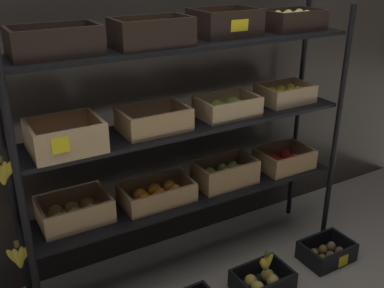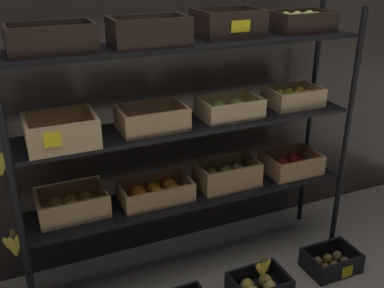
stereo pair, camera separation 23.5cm
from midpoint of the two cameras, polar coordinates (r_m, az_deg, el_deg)
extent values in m
plane|color=gray|center=(2.76, -2.53, -15.24)|extent=(10.00, 10.00, 0.00)
cube|color=#2D2823|center=(2.54, -6.93, 11.72)|extent=(4.18, 0.12, 2.43)
cylinder|color=black|center=(2.02, -23.75, -8.20)|extent=(0.03, 0.03, 1.46)
cylinder|color=black|center=(2.75, 15.57, 1.33)|extent=(0.03, 0.03, 1.46)
cylinder|color=black|center=(2.32, -24.88, -4.30)|extent=(0.03, 0.03, 1.46)
cylinder|color=black|center=(2.97, 11.09, 3.44)|extent=(0.03, 0.03, 1.46)
cube|color=black|center=(2.49, -2.72, -6.38)|extent=(1.75, 0.30, 0.02)
cube|color=black|center=(2.31, -2.92, 2.52)|extent=(1.75, 0.30, 0.02)
cube|color=black|center=(2.20, -3.14, 12.61)|extent=(1.75, 0.30, 0.02)
cube|color=tan|center=(2.34, -17.41, -9.10)|extent=(0.34, 0.25, 0.01)
cube|color=tan|center=(2.22, -16.88, -9.21)|extent=(0.34, 0.02, 0.11)
cube|color=tan|center=(2.41, -18.24, -6.56)|extent=(0.34, 0.02, 0.11)
cube|color=tan|center=(2.30, -21.53, -8.70)|extent=(0.02, 0.21, 0.11)
cube|color=tan|center=(2.34, -13.74, -6.94)|extent=(0.02, 0.21, 0.11)
sphere|color=#DFBE4C|center=(2.28, -19.21, -9.11)|extent=(0.07, 0.07, 0.07)
sphere|color=gold|center=(2.30, -17.45, -8.60)|extent=(0.07, 0.07, 0.07)
sphere|color=#E3C053|center=(2.30, -15.45, -8.24)|extent=(0.07, 0.07, 0.07)
sphere|color=#E3BF55|center=(2.34, -19.68, -8.23)|extent=(0.07, 0.07, 0.07)
sphere|color=gold|center=(2.35, -17.80, -7.88)|extent=(0.07, 0.07, 0.07)
sphere|color=gold|center=(2.36, -15.94, -7.43)|extent=(0.07, 0.07, 0.07)
cube|color=#A87F51|center=(2.41, -7.27, -7.15)|extent=(0.38, 0.22, 0.01)
cube|color=#A87F51|center=(2.30, -6.33, -7.16)|extent=(0.38, 0.02, 0.09)
cube|color=#A87F51|center=(2.47, -8.26, -5.06)|extent=(0.38, 0.02, 0.09)
cube|color=#A87F51|center=(2.33, -11.43, -7.09)|extent=(0.02, 0.19, 0.09)
cube|color=#A87F51|center=(2.45, -3.44, -5.07)|extent=(0.02, 0.19, 0.09)
sphere|color=orange|center=(2.34, -8.94, -7.09)|extent=(0.07, 0.07, 0.07)
sphere|color=orange|center=(2.37, -7.04, -6.49)|extent=(0.07, 0.07, 0.07)
sphere|color=orange|center=(2.40, -5.04, -6.00)|extent=(0.07, 0.07, 0.07)
sphere|color=orange|center=(2.38, -9.43, -6.49)|extent=(0.07, 0.07, 0.07)
sphere|color=orange|center=(2.42, -7.56, -5.91)|extent=(0.07, 0.07, 0.07)
sphere|color=orange|center=(2.44, -5.64, -5.46)|extent=(0.07, 0.07, 0.07)
cube|color=#A87F51|center=(2.57, 1.55, -4.84)|extent=(0.34, 0.21, 0.01)
cube|color=#A87F51|center=(2.47, 2.74, -4.35)|extent=(0.34, 0.02, 0.12)
cube|color=#A87F51|center=(2.62, 0.47, -2.66)|extent=(0.34, 0.02, 0.12)
cube|color=#A87F51|center=(2.47, -1.69, -4.34)|extent=(0.02, 0.18, 0.12)
cube|color=#A87F51|center=(2.62, 4.63, -2.67)|extent=(0.02, 0.18, 0.12)
ellipsoid|color=#A9BF4F|center=(2.49, 0.26, -4.51)|extent=(0.07, 0.07, 0.09)
ellipsoid|color=#B4B555|center=(2.53, 1.96, -4.04)|extent=(0.07, 0.07, 0.09)
ellipsoid|color=#BEC057|center=(2.57, 3.51, -3.62)|extent=(0.07, 0.07, 0.09)
ellipsoid|color=#BEB555|center=(2.53, -0.36, -4.02)|extent=(0.07, 0.07, 0.09)
ellipsoid|color=#A6B851|center=(2.58, 1.28, -3.52)|extent=(0.07, 0.07, 0.09)
ellipsoid|color=#ABBE5D|center=(2.61, 2.66, -3.15)|extent=(0.07, 0.07, 0.09)
cube|color=#A87F51|center=(2.79, 9.16, -2.81)|extent=(0.32, 0.24, 0.01)
cube|color=#A87F51|center=(2.69, 10.71, -2.58)|extent=(0.32, 0.02, 0.11)
cube|color=#A87F51|center=(2.84, 7.84, -0.90)|extent=(0.32, 0.02, 0.11)
cube|color=#A87F51|center=(2.68, 6.71, -2.41)|extent=(0.02, 0.21, 0.11)
cube|color=#A87F51|center=(2.86, 11.60, -1.06)|extent=(0.02, 0.21, 0.11)
sphere|color=red|center=(2.72, 8.70, -2.51)|extent=(0.07, 0.07, 0.07)
sphere|color=red|center=(2.78, 10.43, -2.03)|extent=(0.07, 0.07, 0.07)
sphere|color=red|center=(2.76, 7.86, -2.03)|extent=(0.07, 0.07, 0.07)
sphere|color=red|center=(2.83, 9.51, -1.52)|extent=(0.07, 0.07, 0.07)
cube|color=tan|center=(2.09, -18.76, -0.60)|extent=(0.31, 0.26, 0.01)
cube|color=tan|center=(1.95, -18.25, -0.03)|extent=(0.31, 0.02, 0.12)
cube|color=tan|center=(2.17, -19.67, 2.15)|extent=(0.31, 0.02, 0.12)
cube|color=tan|center=(2.05, -23.00, 0.31)|extent=(0.02, 0.22, 0.12)
cube|color=tan|center=(2.09, -15.09, 1.90)|extent=(0.02, 0.22, 0.12)
sphere|color=orange|center=(2.02, -20.65, -0.52)|extent=(0.06, 0.06, 0.06)
sphere|color=orange|center=(2.04, -18.72, -0.12)|extent=(0.06, 0.06, 0.06)
sphere|color=orange|center=(2.05, -16.57, 0.35)|extent=(0.06, 0.06, 0.06)
sphere|color=orange|center=(2.10, -21.04, 0.28)|extent=(0.06, 0.06, 0.06)
sphere|color=orange|center=(2.11, -19.22, 0.68)|extent=(0.06, 0.06, 0.06)
sphere|color=#FA6608|center=(2.13, -17.29, 1.08)|extent=(0.06, 0.06, 0.06)
cube|color=yellow|center=(1.93, -19.74, -0.17)|extent=(0.07, 0.01, 0.07)
cube|color=tan|center=(2.22, -7.85, 1.89)|extent=(0.33, 0.22, 0.01)
cube|color=tan|center=(2.11, -6.85, 2.43)|extent=(0.33, 0.02, 0.10)
cube|color=tan|center=(2.29, -8.92, 4.01)|extent=(0.33, 0.02, 0.10)
cube|color=tan|center=(2.15, -11.78, 2.50)|extent=(0.02, 0.19, 0.10)
cube|color=tan|center=(2.26, -4.26, 3.95)|extent=(0.02, 0.19, 0.10)
sphere|color=#59254E|center=(2.15, -9.86, 1.86)|extent=(0.05, 0.05, 0.05)
sphere|color=#66285B|center=(2.17, -8.34, 2.19)|extent=(0.05, 0.05, 0.05)
sphere|color=#6C2453|center=(2.19, -6.83, 2.45)|extent=(0.05, 0.05, 0.05)
sphere|color=#621953|center=(2.21, -5.26, 2.80)|extent=(0.05, 0.05, 0.05)
sphere|color=#6D2E4C|center=(2.21, -10.45, 2.48)|extent=(0.05, 0.05, 0.05)
sphere|color=#692E52|center=(2.23, -9.02, 2.75)|extent=(0.05, 0.05, 0.05)
sphere|color=#65305B|center=(2.25, -7.45, 3.06)|extent=(0.05, 0.05, 0.05)
sphere|color=#622752|center=(2.27, -6.10, 3.30)|extent=(0.05, 0.05, 0.05)
cube|color=tan|center=(2.40, 1.68, 3.77)|extent=(0.32, 0.21, 0.01)
cube|color=tan|center=(2.30, 2.98, 4.26)|extent=(0.32, 0.02, 0.09)
cube|color=tan|center=(2.46, 0.49, 5.56)|extent=(0.32, 0.02, 0.09)
cube|color=tan|center=(2.31, -1.52, 4.34)|extent=(0.02, 0.18, 0.09)
cube|color=tan|center=(2.46, 4.72, 5.47)|extent=(0.02, 0.18, 0.09)
sphere|color=#86BA32|center=(2.34, 0.95, 4.37)|extent=(0.07, 0.07, 0.07)
sphere|color=#8BB23B|center=(2.39, 3.14, 4.75)|extent=(0.07, 0.07, 0.07)
sphere|color=#97C446|center=(2.38, 0.34, 4.71)|extent=(0.07, 0.07, 0.07)
sphere|color=#94B636|center=(2.43, 2.42, 5.09)|extent=(0.07, 0.07, 0.07)
cube|color=tan|center=(2.66, 9.16, 5.42)|extent=(0.30, 0.22, 0.01)
cube|color=tan|center=(2.57, 10.65, 5.90)|extent=(0.30, 0.02, 0.09)
cube|color=tan|center=(2.72, 7.90, 7.05)|extent=(0.30, 0.02, 0.09)
cube|color=tan|center=(2.56, 6.72, 6.07)|extent=(0.02, 0.19, 0.09)
cube|color=tan|center=(2.73, 11.59, 6.87)|extent=(0.02, 0.19, 0.09)
ellipsoid|color=yellow|center=(2.58, 8.47, 5.96)|extent=(0.06, 0.06, 0.08)
ellipsoid|color=yellow|center=(2.62, 9.71, 6.15)|extent=(0.06, 0.06, 0.08)
ellipsoid|color=yellow|center=(2.66, 10.81, 6.36)|extent=(0.06, 0.06, 0.08)
ellipsoid|color=yellow|center=(2.62, 7.59, 6.33)|extent=(0.06, 0.06, 0.08)
ellipsoid|color=yellow|center=(2.67, 8.72, 6.54)|extent=(0.06, 0.06, 0.08)
ellipsoid|color=yellow|center=(2.71, 9.94, 6.73)|extent=(0.06, 0.06, 0.08)
cube|color=black|center=(2.00, -20.23, 10.61)|extent=(0.37, 0.21, 0.01)
cube|color=black|center=(1.89, -19.91, 11.92)|extent=(0.37, 0.02, 0.11)
cube|color=black|center=(2.08, -21.00, 12.71)|extent=(0.37, 0.02, 0.11)
cube|color=black|center=(1.96, -25.55, 11.44)|extent=(0.02, 0.18, 0.11)
cube|color=black|center=(2.02, -15.52, 13.11)|extent=(0.02, 0.18, 0.11)
ellipsoid|color=brown|center=(1.94, -23.31, 11.04)|extent=(0.05, 0.05, 0.07)
ellipsoid|color=brown|center=(1.95, -21.35, 11.41)|extent=(0.05, 0.05, 0.07)
ellipsoid|color=brown|center=(1.96, -19.08, 11.77)|extent=(0.05, 0.05, 0.07)
ellipsoid|color=brown|center=(1.98, -17.30, 12.07)|extent=(0.05, 0.05, 0.07)
ellipsoid|color=brown|center=(2.00, -23.50, 11.34)|extent=(0.05, 0.05, 0.07)
ellipsoid|color=brown|center=(2.01, -21.51, 11.70)|extent=(0.05, 0.05, 0.07)
ellipsoid|color=brown|center=(2.03, -19.52, 12.04)|extent=(0.05, 0.05, 0.07)
ellipsoid|color=brown|center=(2.03, -17.70, 12.31)|extent=(0.05, 0.05, 0.07)
cube|color=black|center=(2.08, -8.40, 12.25)|extent=(0.35, 0.20, 0.01)
cube|color=black|center=(1.99, -7.48, 13.68)|extent=(0.35, 0.02, 0.12)
cube|color=black|center=(2.15, -9.46, 14.32)|extent=(0.35, 0.02, 0.12)
cube|color=black|center=(2.01, -13.05, 13.43)|extent=(0.02, 0.17, 0.12)
cube|color=black|center=(2.14, -4.21, 14.49)|extent=(0.02, 0.17, 0.12)
sphere|color=gold|center=(2.02, -10.46, 13.02)|extent=(0.07, 0.07, 0.07)
sphere|color=gold|center=(2.06, -8.16, 13.32)|extent=(0.07, 0.07, 0.07)
sphere|color=gold|center=(2.08, -6.06, 13.55)|extent=(0.07, 0.07, 0.07)
sphere|color=gold|center=(2.07, -10.85, 13.21)|extent=(0.07, 0.07, 0.07)
sphere|color=gold|center=(2.10, -8.79, 13.49)|extent=(0.07, 0.07, 0.07)
sphere|color=#D4C351|center=(2.13, -6.47, 13.73)|extent=(0.07, 0.07, 0.07)
cube|color=black|center=(2.34, 1.17, 13.68)|extent=(0.32, 0.25, 0.01)
cube|color=black|center=(2.23, 2.76, 14.95)|extent=(0.32, 0.02, 0.12)
cube|color=black|center=(2.42, -0.27, 15.65)|extent=(0.32, 0.02, 0.12)
cube|color=black|center=(2.25, -2.23, 15.04)|extent=(0.02, 0.21, 0.12)
cube|color=black|center=(2.41, 4.39, 15.53)|extent=(0.02, 0.21, 0.12)
sphere|color=orange|center=(2.27, 0.28, 14.52)|extent=(0.07, 0.07, 0.07)
sphere|color=orange|center=(2.33, 2.65, 14.70)|extent=(0.07, 0.07, 0.07)
sphere|color=orange|center=(2.33, -0.34, 14.74)|extent=(0.07, 0.07, 0.07)
sphere|color=orange|center=(2.39, 1.79, 14.93)|extent=(0.07, 0.07, 0.07)
cube|color=yellow|center=(2.22, 2.97, 14.77)|extent=(0.10, 0.01, 0.06)
cube|color=black|center=(2.56, 9.86, 14.19)|extent=(0.32, 0.23, 0.01)
cube|color=black|center=(2.47, 11.54, 15.03)|extent=(0.32, 0.02, 0.10)
cube|color=black|center=(2.63, 8.45, 15.72)|extent=(0.32, 0.02, 0.10)
cube|color=black|center=(2.46, 7.10, 15.27)|extent=(0.02, 0.19, 0.10)
cube|color=black|center=(2.65, 12.59, 15.48)|extent=(0.02, 0.19, 0.10)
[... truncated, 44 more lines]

